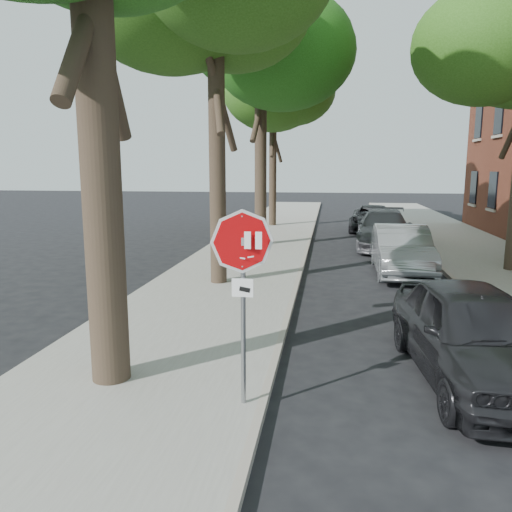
{
  "coord_description": "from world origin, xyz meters",
  "views": [
    {
      "loc": [
        0.38,
        -6.17,
        3.24
      ],
      "look_at": [
        -0.6,
        0.45,
        2.05
      ],
      "focal_mm": 35.0,
      "sensor_mm": 36.0,
      "label": 1
    }
  ],
  "objects_px": {
    "tree_far": "(273,91)",
    "tree_mid_b": "(261,43)",
    "car_a": "(473,333)",
    "car_c": "(384,229)",
    "car_b": "(401,250)",
    "stop_sign": "(243,270)",
    "car_d": "(373,218)"
  },
  "relations": [
    {
      "from": "tree_far",
      "to": "tree_mid_b",
      "type": "bearing_deg",
      "value": -87.56
    },
    {
      "from": "car_c",
      "to": "tree_far",
      "type": "bearing_deg",
      "value": 133.58
    },
    {
      "from": "car_b",
      "to": "car_d",
      "type": "bearing_deg",
      "value": 90.39
    },
    {
      "from": "tree_far",
      "to": "car_d",
      "type": "relative_size",
      "value": 1.95
    },
    {
      "from": "stop_sign",
      "to": "car_a",
      "type": "bearing_deg",
      "value": 24.81
    },
    {
      "from": "tree_mid_b",
      "to": "car_d",
      "type": "bearing_deg",
      "value": 48.98
    },
    {
      "from": "car_c",
      "to": "car_a",
      "type": "bearing_deg",
      "value": -85.61
    },
    {
      "from": "tree_mid_b",
      "to": "tree_far",
      "type": "height_order",
      "value": "tree_mid_b"
    },
    {
      "from": "tree_far",
      "to": "car_b",
      "type": "relative_size",
      "value": 2.08
    },
    {
      "from": "tree_far",
      "to": "car_c",
      "type": "xyz_separation_m",
      "value": [
        5.32,
        -6.53,
        -6.45
      ]
    },
    {
      "from": "stop_sign",
      "to": "tree_far",
      "type": "height_order",
      "value": "tree_far"
    },
    {
      "from": "tree_mid_b",
      "to": "car_c",
      "type": "distance_m",
      "value": 8.82
    },
    {
      "from": "stop_sign",
      "to": "car_b",
      "type": "bearing_deg",
      "value": 70.73
    },
    {
      "from": "tree_mid_b",
      "to": "car_d",
      "type": "height_order",
      "value": "tree_mid_b"
    },
    {
      "from": "stop_sign",
      "to": "car_d",
      "type": "distance_m",
      "value": 20.24
    },
    {
      "from": "tree_far",
      "to": "car_a",
      "type": "bearing_deg",
      "value": -74.82
    },
    {
      "from": "car_a",
      "to": "car_c",
      "type": "distance_m",
      "value": 13.08
    },
    {
      "from": "car_c",
      "to": "car_d",
      "type": "xyz_separation_m",
      "value": [
        0.0,
        5.31,
        -0.1
      ]
    },
    {
      "from": "stop_sign",
      "to": "car_c",
      "type": "height_order",
      "value": "stop_sign"
    },
    {
      "from": "tree_mid_b",
      "to": "tree_far",
      "type": "distance_m",
      "value": 7.04
    },
    {
      "from": "car_c",
      "to": "car_b",
      "type": "bearing_deg",
      "value": -85.61
    },
    {
      "from": "stop_sign",
      "to": "tree_far",
      "type": "bearing_deg",
      "value": 95.46
    },
    {
      "from": "stop_sign",
      "to": "car_a",
      "type": "distance_m",
      "value": 3.83
    },
    {
      "from": "stop_sign",
      "to": "car_d",
      "type": "height_order",
      "value": "stop_sign"
    },
    {
      "from": "stop_sign",
      "to": "car_b",
      "type": "distance_m",
      "value": 10.07
    },
    {
      "from": "tree_far",
      "to": "car_b",
      "type": "xyz_separation_m",
      "value": [
        5.32,
        -11.7,
        -6.47
      ]
    },
    {
      "from": "car_c",
      "to": "tree_mid_b",
      "type": "bearing_deg",
      "value": -170.37
    },
    {
      "from": "tree_far",
      "to": "car_b",
      "type": "distance_m",
      "value": 14.39
    },
    {
      "from": "tree_far",
      "to": "car_c",
      "type": "relative_size",
      "value": 1.78
    },
    {
      "from": "tree_far",
      "to": "stop_sign",
      "type": "bearing_deg",
      "value": -84.54
    },
    {
      "from": "car_a",
      "to": "car_d",
      "type": "xyz_separation_m",
      "value": [
        0.0,
        18.4,
        -0.09
      ]
    },
    {
      "from": "stop_sign",
      "to": "car_c",
      "type": "distance_m",
      "value": 15.02
    }
  ]
}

